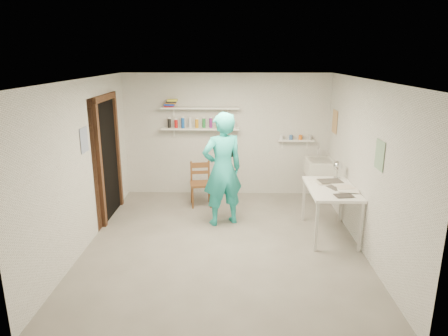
{
  "coord_description": "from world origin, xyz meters",
  "views": [
    {
      "loc": [
        0.15,
        -5.48,
        2.71
      ],
      "look_at": [
        0.0,
        0.4,
        1.05
      ],
      "focal_mm": 32.0,
      "sensor_mm": 36.0,
      "label": 1
    }
  ],
  "objects_px": {
    "belfast_sink": "(320,168)",
    "work_table": "(330,211)",
    "desk_lamp": "(338,165)",
    "wooden_chair": "(201,184)",
    "man": "(223,170)",
    "wall_clock": "(228,148)"
  },
  "relations": [
    {
      "from": "belfast_sink",
      "to": "work_table",
      "type": "height_order",
      "value": "belfast_sink"
    },
    {
      "from": "work_table",
      "to": "desk_lamp",
      "type": "distance_m",
      "value": 0.79
    },
    {
      "from": "belfast_sink",
      "to": "wooden_chair",
      "type": "xyz_separation_m",
      "value": [
        -2.21,
        -0.16,
        -0.28
      ]
    },
    {
      "from": "man",
      "to": "work_table",
      "type": "height_order",
      "value": "man"
    },
    {
      "from": "work_table",
      "to": "desk_lamp",
      "type": "relative_size",
      "value": 8.0
    },
    {
      "from": "desk_lamp",
      "to": "work_table",
      "type": "bearing_deg",
      "value": -112.42
    },
    {
      "from": "belfast_sink",
      "to": "desk_lamp",
      "type": "relative_size",
      "value": 4.1
    },
    {
      "from": "work_table",
      "to": "wooden_chair",
      "type": "bearing_deg",
      "value": 149.56
    },
    {
      "from": "man",
      "to": "wall_clock",
      "type": "relative_size",
      "value": 5.56
    },
    {
      "from": "man",
      "to": "desk_lamp",
      "type": "xyz_separation_m",
      "value": [
        1.87,
        0.06,
        0.07
      ]
    },
    {
      "from": "belfast_sink",
      "to": "wooden_chair",
      "type": "relative_size",
      "value": 0.72
    },
    {
      "from": "belfast_sink",
      "to": "man",
      "type": "bearing_deg",
      "value": -151.15
    },
    {
      "from": "man",
      "to": "wooden_chair",
      "type": "distance_m",
      "value": 1.06
    },
    {
      "from": "belfast_sink",
      "to": "work_table",
      "type": "relative_size",
      "value": 0.51
    },
    {
      "from": "man",
      "to": "belfast_sink",
      "type": "bearing_deg",
      "value": -174.49
    },
    {
      "from": "wooden_chair",
      "to": "desk_lamp",
      "type": "xyz_separation_m",
      "value": [
        2.29,
        -0.76,
        0.58
      ]
    },
    {
      "from": "wooden_chair",
      "to": "wall_clock",
      "type": "bearing_deg",
      "value": -59.16
    },
    {
      "from": "man",
      "to": "wall_clock",
      "type": "bearing_deg",
      "value": -136.69
    },
    {
      "from": "wooden_chair",
      "to": "desk_lamp",
      "type": "relative_size",
      "value": 5.71
    },
    {
      "from": "desk_lamp",
      "to": "man",
      "type": "bearing_deg",
      "value": -178.29
    },
    {
      "from": "man",
      "to": "wooden_chair",
      "type": "bearing_deg",
      "value": -85.91
    },
    {
      "from": "wall_clock",
      "to": "desk_lamp",
      "type": "bearing_deg",
      "value": -28.05
    }
  ]
}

